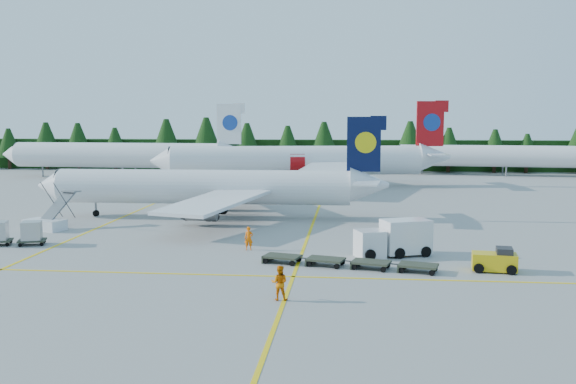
# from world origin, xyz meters

# --- Properties ---
(ground) EXTENTS (320.00, 320.00, 0.00)m
(ground) POSITION_xyz_m (0.00, 0.00, 0.00)
(ground) COLOR gray
(ground) RESTS_ON ground
(taxi_stripe_a) EXTENTS (0.25, 120.00, 0.01)m
(taxi_stripe_a) POSITION_xyz_m (-14.00, 20.00, 0.01)
(taxi_stripe_a) COLOR yellow
(taxi_stripe_a) RESTS_ON ground
(taxi_stripe_b) EXTENTS (0.25, 120.00, 0.01)m
(taxi_stripe_b) POSITION_xyz_m (6.00, 20.00, 0.01)
(taxi_stripe_b) COLOR yellow
(taxi_stripe_b) RESTS_ON ground
(taxi_stripe_cross) EXTENTS (80.00, 0.25, 0.01)m
(taxi_stripe_cross) POSITION_xyz_m (0.00, -6.00, 0.01)
(taxi_stripe_cross) COLOR yellow
(taxi_stripe_cross) RESTS_ON ground
(treeline_hedge) EXTENTS (220.00, 4.00, 6.00)m
(treeline_hedge) POSITION_xyz_m (0.00, 82.00, 3.00)
(treeline_hedge) COLOR black
(treeline_hedge) RESTS_ON ground
(airliner_navy) EXTENTS (35.81, 29.47, 10.41)m
(airliner_navy) POSITION_xyz_m (-6.13, 18.11, 3.13)
(airliner_navy) COLOR silver
(airliner_navy) RESTS_ON ground
(airliner_red) EXTENTS (43.95, 35.89, 12.85)m
(airliner_red) POSITION_xyz_m (0.75, 49.29, 3.86)
(airliner_red) COLOR silver
(airliner_red) RESTS_ON ground
(airliner_far_left) EXTENTS (43.63, 6.56, 12.68)m
(airliner_far_left) POSITION_xyz_m (-32.07, 61.22, 3.98)
(airliner_far_left) COLOR silver
(airliner_far_left) RESTS_ON ground
(airliner_far_right) EXTENTS (39.15, 7.66, 11.39)m
(airliner_far_right) POSITION_xyz_m (34.14, 72.12, 3.57)
(airliner_far_right) COLOR silver
(airliner_far_right) RESTS_ON ground
(airstairs) EXTENTS (4.16, 5.64, 3.36)m
(airstairs) POSITION_xyz_m (-18.32, 9.56, 0.73)
(airstairs) COLOR silver
(airstairs) RESTS_ON ground
(service_truck) EXTENTS (5.94, 3.88, 2.70)m
(service_truck) POSITION_xyz_m (12.86, 1.11, 1.33)
(service_truck) COLOR white
(service_truck) RESTS_ON ground
(baggage_tug) EXTENTS (3.07, 1.93, 1.55)m
(baggage_tug) POSITION_xyz_m (19.41, -3.19, 0.76)
(baggage_tug) COLOR gold
(baggage_tug) RESTS_ON ground
(dolly_train) EXTENTS (12.23, 4.07, 0.15)m
(dolly_train) POSITION_xyz_m (9.54, -2.99, 0.48)
(dolly_train) COLOR #343829
(dolly_train) RESTS_ON ground
(uld_pair) EXTENTS (5.19, 2.57, 1.62)m
(uld_pair) POSITION_xyz_m (-17.45, 2.23, 1.09)
(uld_pair) COLOR #343829
(uld_pair) RESTS_ON ground
(crew_a) EXTENTS (0.69, 0.48, 1.84)m
(crew_a) POSITION_xyz_m (1.78, 2.16, 0.92)
(crew_a) COLOR #FA6105
(crew_a) RESTS_ON ground
(crew_b) EXTENTS (1.01, 0.81, 2.00)m
(crew_b) POSITION_xyz_m (5.71, -11.41, 1.00)
(crew_b) COLOR #DA6704
(crew_b) RESTS_ON ground
(crew_c) EXTENTS (0.59, 0.80, 1.80)m
(crew_c) POSITION_xyz_m (14.01, 1.28, 0.90)
(crew_c) COLOR orange
(crew_c) RESTS_ON ground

